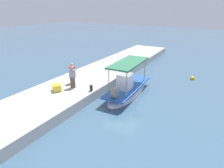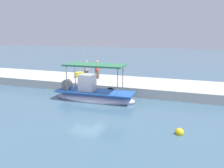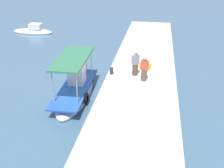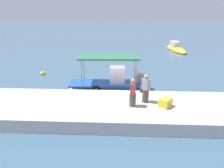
% 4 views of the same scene
% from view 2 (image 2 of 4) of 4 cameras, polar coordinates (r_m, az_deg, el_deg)
% --- Properties ---
extents(ground_plane, '(120.00, 120.00, 0.00)m').
position_cam_2_polar(ground_plane, '(17.96, -6.26, -3.67)').
color(ground_plane, '#416279').
extents(dock_quay, '(36.00, 4.78, 0.75)m').
position_cam_2_polar(dock_quay, '(21.44, -1.62, 0.13)').
color(dock_quay, beige).
rests_on(dock_quay, ground_plane).
extents(main_fishing_boat, '(6.19, 2.11, 3.08)m').
position_cam_2_polar(main_fishing_boat, '(17.51, -4.47, -2.46)').
color(main_fishing_boat, silver).
rests_on(main_fishing_boat, ground_plane).
extents(fisherman_near_bollard, '(0.55, 0.55, 1.74)m').
position_cam_2_polar(fisherman_near_bollard, '(21.48, -6.32, 3.25)').
color(fisherman_near_bollard, brown).
rests_on(fisherman_near_bollard, dock_quay).
extents(fisherman_by_crate, '(0.42, 0.51, 1.69)m').
position_cam_2_polar(fisherman_by_crate, '(21.76, -3.66, 3.36)').
color(fisherman_by_crate, brown).
rests_on(fisherman_by_crate, dock_quay).
extents(mooring_bollard, '(0.24, 0.24, 0.48)m').
position_cam_2_polar(mooring_bollard, '(20.07, -8.02, 0.93)').
color(mooring_bollard, '#2D2D33').
rests_on(mooring_bollard, dock_quay).
extents(cargo_crate, '(0.89, 0.92, 0.50)m').
position_cam_2_polar(cargo_crate, '(22.63, -8.13, 2.30)').
color(cargo_crate, yellow).
rests_on(cargo_crate, dock_quay).
extents(marker_buoy, '(0.45, 0.45, 0.45)m').
position_cam_2_polar(marker_buoy, '(12.39, 16.26, -11.37)').
color(marker_buoy, yellow).
rests_on(marker_buoy, ground_plane).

